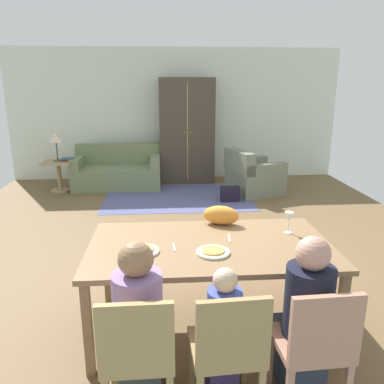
{
  "coord_description": "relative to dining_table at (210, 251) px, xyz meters",
  "views": [
    {
      "loc": [
        -0.26,
        -4.16,
        1.97
      ],
      "look_at": [
        0.04,
        -0.16,
        0.85
      ],
      "focal_mm": 36.14,
      "sensor_mm": 36.0,
      "label": 1
    }
  ],
  "objects": [
    {
      "name": "ground_plane",
      "position": [
        -0.09,
        2.11,
        -0.71
      ],
      "size": [
        6.88,
        6.7,
        0.02
      ],
      "primitive_type": "cube",
      "color": "brown"
    },
    {
      "name": "back_wall",
      "position": [
        -0.09,
        5.51,
        0.65
      ],
      "size": [
        6.88,
        0.1,
        2.7
      ],
      "primitive_type": "cube",
      "color": "silver",
      "rests_on": "ground_plane"
    },
    {
      "name": "dining_table",
      "position": [
        0.0,
        0.0,
        0.0
      ],
      "size": [
        1.9,
        1.07,
        0.76
      ],
      "color": "olive",
      "rests_on": "ground_plane"
    },
    {
      "name": "plate_near_man",
      "position": [
        -0.52,
        -0.12,
        0.07
      ],
      "size": [
        0.25,
        0.25,
        0.02
      ],
      "primitive_type": "cylinder",
      "color": "white",
      "rests_on": "dining_table"
    },
    {
      "name": "pizza_near_man",
      "position": [
        -0.52,
        -0.12,
        0.09
      ],
      "size": [
        0.17,
        0.17,
        0.01
      ],
      "primitive_type": "cylinder",
      "color": "gold",
      "rests_on": "plate_near_man"
    },
    {
      "name": "plate_near_child",
      "position": [
        -0.0,
        -0.18,
        0.07
      ],
      "size": [
        0.25,
        0.25,
        0.02
      ],
      "primitive_type": "cylinder",
      "color": "silver",
      "rests_on": "dining_table"
    },
    {
      "name": "pizza_near_child",
      "position": [
        -0.0,
        -0.18,
        0.09
      ],
      "size": [
        0.17,
        0.17,
        0.01
      ],
      "primitive_type": "cylinder",
      "color": "gold",
      "rests_on": "plate_near_child"
    },
    {
      "name": "wine_glass",
      "position": [
        0.68,
        0.18,
        0.2
      ],
      "size": [
        0.07,
        0.07,
        0.19
      ],
      "color": "silver",
      "rests_on": "dining_table"
    },
    {
      "name": "fork",
      "position": [
        -0.29,
        -0.05,
        0.07
      ],
      "size": [
        0.03,
        0.15,
        0.01
      ],
      "primitive_type": "cube",
      "rotation": [
        0.0,
        0.0,
        0.07
      ],
      "color": "silver",
      "rests_on": "dining_table"
    },
    {
      "name": "knife",
      "position": [
        0.17,
        0.1,
        0.07
      ],
      "size": [
        0.03,
        0.17,
        0.01
      ],
      "primitive_type": "cube",
      "rotation": [
        0.0,
        0.0,
        -0.1
      ],
      "color": "silver",
      "rests_on": "dining_table"
    },
    {
      "name": "dining_chair_man",
      "position": [
        -0.52,
        -0.89,
        -0.21
      ],
      "size": [
        0.42,
        0.42,
        0.87
      ],
      "color": "#A4884F",
      "rests_on": "ground_plane"
    },
    {
      "name": "person_man",
      "position": [
        -0.52,
        -0.72,
        -0.18
      ],
      "size": [
        0.3,
        0.4,
        1.11
      ],
      "color": "#374144",
      "rests_on": "ground_plane"
    },
    {
      "name": "dining_chair_child",
      "position": [
        0.0,
        -0.89,
        -0.21
      ],
      "size": [
        0.44,
        0.44,
        0.87
      ],
      "color": "#9E814D",
      "rests_on": "ground_plane"
    },
    {
      "name": "person_child",
      "position": [
        -0.0,
        -0.72,
        -0.26
      ],
      "size": [
        0.22,
        0.29,
        0.92
      ],
      "color": "#352B59",
      "rests_on": "ground_plane"
    },
    {
      "name": "dining_chair_woman",
      "position": [
        0.53,
        -0.89,
        -0.21
      ],
      "size": [
        0.44,
        0.44,
        0.87
      ],
      "color": "tan",
      "rests_on": "ground_plane"
    },
    {
      "name": "person_woman",
      "position": [
        0.52,
        -0.72,
        -0.18
      ],
      "size": [
        0.3,
        0.41,
        1.11
      ],
      "color": "#2D384B",
      "rests_on": "ground_plane"
    },
    {
      "name": "cat",
      "position": [
        0.15,
        0.43,
        0.15
      ],
      "size": [
        0.35,
        0.25,
        0.17
      ],
      "primitive_type": "ellipsoid",
      "rotation": [
        0.0,
        0.0,
        -0.32
      ],
      "color": "orange",
      "rests_on": "dining_table"
    },
    {
      "name": "area_rug",
      "position": [
        -0.12,
        3.89,
        -0.69
      ],
      "size": [
        2.6,
        1.8,
        0.01
      ],
      "primitive_type": "cube",
      "color": "#515580",
      "rests_on": "ground_plane"
    },
    {
      "name": "couch",
      "position": [
        -1.27,
        4.74,
        -0.39
      ],
      "size": [
        1.68,
        0.86,
        0.82
      ],
      "color": "#6C7B56",
      "rests_on": "ground_plane"
    },
    {
      "name": "armchair",
      "position": [
        1.28,
        4.07,
        -0.38
      ],
      "size": [
        1.07,
        1.07,
        0.82
      ],
      "color": "slate",
      "rests_on": "ground_plane"
    },
    {
      "name": "armoire",
      "position": [
        0.13,
        5.12,
        0.35
      ],
      "size": [
        1.1,
        0.59,
        2.1
      ],
      "color": "#45392E",
      "rests_on": "ground_plane"
    },
    {
      "name": "side_table",
      "position": [
        -2.33,
        4.49,
        -0.32
      ],
      "size": [
        0.56,
        0.56,
        0.58
      ],
      "color": "#A0875F",
      "rests_on": "ground_plane"
    },
    {
      "name": "table_lamp",
      "position": [
        -2.33,
        4.49,
        0.31
      ],
      "size": [
        0.26,
        0.26,
        0.54
      ],
      "color": "#4B462B",
      "rests_on": "side_table"
    },
    {
      "name": "book_lower",
      "position": [
        -2.19,
        4.53,
        -0.1
      ],
      "size": [
        0.22,
        0.16,
        0.03
      ],
      "primitive_type": "cube",
      "color": "maroon",
      "rests_on": "side_table"
    },
    {
      "name": "book_upper",
      "position": [
        -2.16,
        4.51,
        -0.07
      ],
      "size": [
        0.22,
        0.16,
        0.03
      ],
      "primitive_type": "cube",
      "color": "#325676",
      "rests_on": "book_lower"
    },
    {
      "name": "handbag",
      "position": [
        0.78,
        3.59,
        -0.57
      ],
      "size": [
        0.32,
        0.16,
        0.26
      ],
      "primitive_type": "cube",
      "color": "black",
      "rests_on": "ground_plane"
    }
  ]
}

